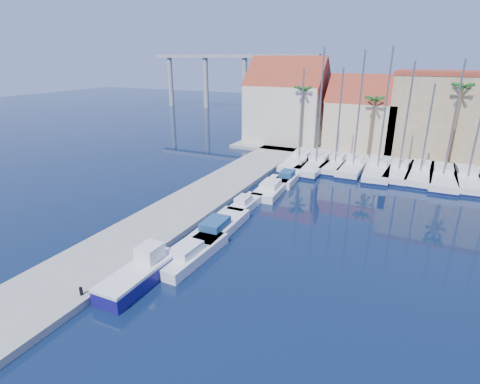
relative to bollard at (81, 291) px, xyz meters
The scene contains 28 objects.
ground 6.67m from the bollard, ahead, with size 260.00×260.00×0.00m, color black.
quay_west 13.13m from the bollard, 100.54° to the left, with size 6.00×77.00×0.50m, color gray.
shore_north 50.23m from the bollard, 70.70° to the left, with size 54.00×16.00×0.50m, color gray.
bollard is the anchor object (origin of this frame).
fishing_boat 3.65m from the bollard, 60.69° to the left, with size 2.10×6.18×2.16m.
motorboat_west_0 7.72m from the bollard, 66.10° to the left, with size 2.44×6.85×1.40m.
motorboat_west_1 12.09m from the bollard, 76.60° to the left, with size 2.58×7.51×1.40m.
motorboat_west_2 17.60m from the bollard, 81.48° to the left, with size 1.67×5.13×1.40m.
motorboat_west_3 23.23m from the bollard, 82.04° to the left, with size 2.80×7.60×1.40m.
motorboat_west_4 27.50m from the bollard, 82.53° to the left, with size 2.31×6.38×1.40m.
motorboat_west_5 32.93m from the bollard, 84.21° to the left, with size 2.06×5.79×1.40m.
motorboat_west_6 38.42m from the bollard, 84.73° to the left, with size 2.55×7.11×1.40m.
sailboat_0 35.31m from the bollard, 85.78° to the left, with size 3.53×11.64×12.35m.
sailboat_1 35.00m from the bollard, 81.51° to the left, with size 3.79×12.08×14.94m.
sailboat_2 36.36m from the bollard, 78.35° to the left, with size 2.54×9.48×12.61m.
sailboat_3 36.76m from the bollard, 74.72° to the left, with size 2.89×10.28×14.59m.
sailboat_4 37.54m from the bollard, 70.35° to the left, with size 3.52×11.34×14.93m.
sailboat_5 38.56m from the bollard, 66.87° to the left, with size 3.31×10.27×13.40m.
sailboat_6 39.80m from the bollard, 63.92° to the left, with size 3.36×10.83×11.00m.
sailboat_7 40.49m from the bollard, 60.57° to the left, with size 3.05×11.24×13.61m.
sailboat_8 42.00m from the bollard, 57.84° to the left, with size 3.32×10.91×14.00m.
building_0 46.88m from the bollard, 94.19° to the left, with size 12.30×9.00×13.50m.
building_1 47.41m from the bollard, 79.50° to the left, with size 10.30×8.00×11.00m.
building_2 51.59m from the bollard, 67.54° to the left, with size 14.20×10.20×11.50m.
palm_0 42.23m from the bollard, 89.17° to the left, with size 2.60×2.60×10.15m.
palm_1 43.37m from the bollard, 75.64° to the left, with size 2.60×2.60×9.15m.
palm_2 47.16m from the bollard, 63.55° to the left, with size 2.60×2.60×11.15m.
viaduct 88.15m from the bollard, 111.75° to the left, with size 48.00×2.20×14.45m.
Camera 1 is at (9.99, -12.23, 13.77)m, focal length 28.00 mm.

